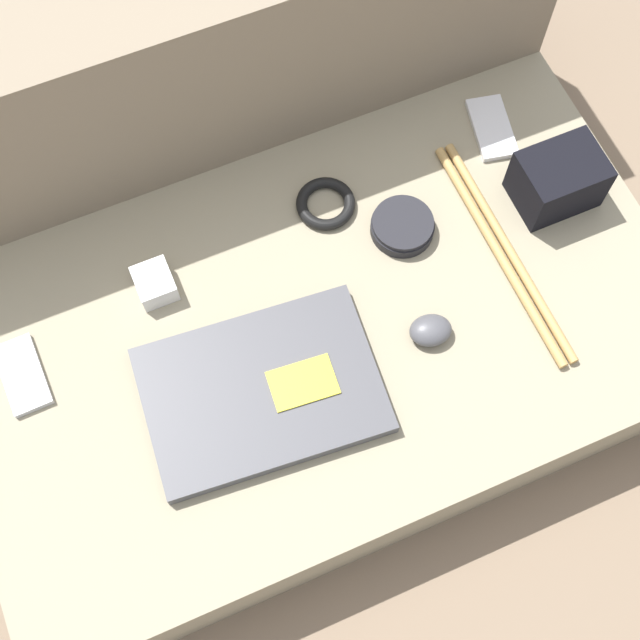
{
  "coord_description": "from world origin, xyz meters",
  "views": [
    {
      "loc": [
        -0.19,
        -0.44,
        1.32
      ],
      "look_at": [
        0.0,
        0.0,
        0.17
      ],
      "focal_mm": 50.0,
      "sensor_mm": 36.0,
      "label": 1
    }
  ],
  "objects_px": {
    "speaker_puck": "(402,226)",
    "computer_mouse": "(431,330)",
    "phone_silver": "(23,375)",
    "charger_brick": "(155,284)",
    "camera_pouch": "(558,180)",
    "phone_black": "(492,128)",
    "laptop": "(262,390)"
  },
  "relations": [
    {
      "from": "laptop",
      "to": "speaker_puck",
      "type": "distance_m",
      "value": 0.32
    },
    {
      "from": "phone_silver",
      "to": "charger_brick",
      "type": "bearing_deg",
      "value": 12.88
    },
    {
      "from": "laptop",
      "to": "speaker_puck",
      "type": "xyz_separation_m",
      "value": [
        0.28,
        0.15,
        0.0
      ]
    },
    {
      "from": "phone_black",
      "to": "charger_brick",
      "type": "bearing_deg",
      "value": -162.56
    },
    {
      "from": "camera_pouch",
      "to": "speaker_puck",
      "type": "bearing_deg",
      "value": 171.72
    },
    {
      "from": "laptop",
      "to": "speaker_puck",
      "type": "bearing_deg",
      "value": 33.48
    },
    {
      "from": "phone_silver",
      "to": "camera_pouch",
      "type": "distance_m",
      "value": 0.82
    },
    {
      "from": "speaker_puck",
      "to": "charger_brick",
      "type": "distance_m",
      "value": 0.37
    },
    {
      "from": "speaker_puck",
      "to": "phone_black",
      "type": "distance_m",
      "value": 0.23
    },
    {
      "from": "speaker_puck",
      "to": "computer_mouse",
      "type": "bearing_deg",
      "value": -101.94
    },
    {
      "from": "speaker_puck",
      "to": "phone_black",
      "type": "xyz_separation_m",
      "value": [
        0.2,
        0.11,
        -0.01
      ]
    },
    {
      "from": "phone_silver",
      "to": "computer_mouse",
      "type": "bearing_deg",
      "value": -18.07
    },
    {
      "from": "phone_silver",
      "to": "camera_pouch",
      "type": "height_order",
      "value": "camera_pouch"
    },
    {
      "from": "phone_silver",
      "to": "camera_pouch",
      "type": "relative_size",
      "value": 0.92
    },
    {
      "from": "phone_black",
      "to": "charger_brick",
      "type": "distance_m",
      "value": 0.57
    },
    {
      "from": "computer_mouse",
      "to": "phone_silver",
      "type": "xyz_separation_m",
      "value": [
        -0.55,
        0.17,
        -0.01
      ]
    },
    {
      "from": "laptop",
      "to": "phone_black",
      "type": "relative_size",
      "value": 2.78
    },
    {
      "from": "computer_mouse",
      "to": "camera_pouch",
      "type": "xyz_separation_m",
      "value": [
        0.27,
        0.13,
        0.03
      ]
    },
    {
      "from": "phone_black",
      "to": "phone_silver",
      "type": "bearing_deg",
      "value": -160.13
    },
    {
      "from": "phone_silver",
      "to": "camera_pouch",
      "type": "xyz_separation_m",
      "value": [
        0.81,
        -0.03,
        0.04
      ]
    },
    {
      "from": "speaker_puck",
      "to": "camera_pouch",
      "type": "bearing_deg",
      "value": -8.28
    },
    {
      "from": "speaker_puck",
      "to": "charger_brick",
      "type": "relative_size",
      "value": 1.59
    },
    {
      "from": "phone_black",
      "to": "charger_brick",
      "type": "height_order",
      "value": "charger_brick"
    },
    {
      "from": "phone_silver",
      "to": "phone_black",
      "type": "height_order",
      "value": "same"
    },
    {
      "from": "camera_pouch",
      "to": "charger_brick",
      "type": "relative_size",
      "value": 2.02
    },
    {
      "from": "computer_mouse",
      "to": "phone_silver",
      "type": "distance_m",
      "value": 0.57
    },
    {
      "from": "computer_mouse",
      "to": "camera_pouch",
      "type": "distance_m",
      "value": 0.3
    },
    {
      "from": "computer_mouse",
      "to": "phone_silver",
      "type": "bearing_deg",
      "value": 174.54
    },
    {
      "from": "computer_mouse",
      "to": "speaker_puck",
      "type": "relative_size",
      "value": 0.72
    },
    {
      "from": "phone_silver",
      "to": "charger_brick",
      "type": "xyz_separation_m",
      "value": [
        0.21,
        0.05,
        0.01
      ]
    },
    {
      "from": "computer_mouse",
      "to": "charger_brick",
      "type": "bearing_deg",
      "value": 157.95
    },
    {
      "from": "speaker_puck",
      "to": "camera_pouch",
      "type": "relative_size",
      "value": 0.79
    }
  ]
}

